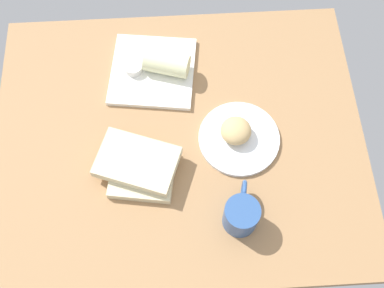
% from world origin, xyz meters
% --- Properties ---
extents(dining_table, '(1.10, 0.90, 0.04)m').
position_xyz_m(dining_table, '(0.00, 0.00, 0.02)').
color(dining_table, '#9E754C').
rests_on(dining_table, ground).
extents(round_plate, '(0.24, 0.24, 0.01)m').
position_xyz_m(round_plate, '(0.18, -0.02, 0.05)').
color(round_plate, white).
rests_on(round_plate, dining_table).
extents(scone_pastry, '(0.11, 0.11, 0.06)m').
position_xyz_m(scone_pastry, '(0.17, -0.01, 0.08)').
color(scone_pastry, tan).
rests_on(scone_pastry, round_plate).
extents(square_plate, '(0.29, 0.29, 0.02)m').
position_xyz_m(square_plate, '(-0.07, 0.23, 0.05)').
color(square_plate, white).
rests_on(square_plate, dining_table).
extents(sauce_cup, '(0.06, 0.06, 0.03)m').
position_xyz_m(sauce_cup, '(-0.13, 0.23, 0.07)').
color(sauce_cup, silver).
rests_on(sauce_cup, square_plate).
extents(breakfast_wrap, '(0.15, 0.11, 0.07)m').
position_xyz_m(breakfast_wrap, '(-0.03, 0.22, 0.09)').
color(breakfast_wrap, beige).
rests_on(breakfast_wrap, square_plate).
extents(book_stack, '(0.26, 0.22, 0.06)m').
position_xyz_m(book_stack, '(-0.11, -0.10, 0.07)').
color(book_stack, beige).
rests_on(book_stack, dining_table).
extents(coffee_mug, '(0.09, 0.15, 0.10)m').
position_xyz_m(coffee_mug, '(0.15, -0.26, 0.09)').
color(coffee_mug, '#2D518C').
rests_on(coffee_mug, dining_table).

